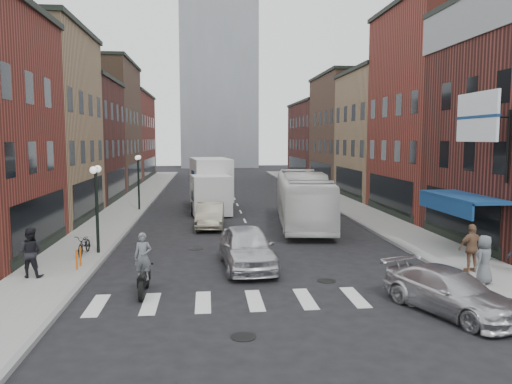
{
  "coord_description": "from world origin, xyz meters",
  "views": [
    {
      "loc": [
        -2.44,
        -18.92,
        5.34
      ],
      "look_at": [
        0.03,
        5.94,
        2.64
      ],
      "focal_mm": 35.0,
      "sensor_mm": 36.0,
      "label": 1
    }
  ],
  "objects_px": {
    "bike_rack": "(79,258)",
    "motorcycle_rider": "(143,266)",
    "ped_right_c": "(484,260)",
    "sedan_left_far": "(210,215)",
    "sedan_left_near": "(247,247)",
    "curb_car": "(450,291)",
    "transit_bus": "(303,199)",
    "parked_bicycle": "(84,245)",
    "streetlamp_far": "(138,172)",
    "streetlamp_near": "(96,192)",
    "billboard_sign": "(479,119)",
    "ped_left_solo": "(30,252)",
    "box_truck": "(211,185)",
    "ped_right_b": "(472,248)"
  },
  "relations": [
    {
      "from": "bike_rack",
      "to": "motorcycle_rider",
      "type": "relative_size",
      "value": 0.37
    },
    {
      "from": "ped_right_c",
      "to": "sedan_left_far",
      "type": "bearing_deg",
      "value": -86.32
    },
    {
      "from": "sedan_left_near",
      "to": "curb_car",
      "type": "height_order",
      "value": "sedan_left_near"
    },
    {
      "from": "transit_bus",
      "to": "ped_right_c",
      "type": "height_order",
      "value": "transit_bus"
    },
    {
      "from": "sedan_left_far",
      "to": "parked_bicycle",
      "type": "height_order",
      "value": "sedan_left_far"
    },
    {
      "from": "streetlamp_far",
      "to": "sedan_left_near",
      "type": "relative_size",
      "value": 0.81
    },
    {
      "from": "streetlamp_near",
      "to": "bike_rack",
      "type": "bearing_deg",
      "value": -94.24
    },
    {
      "from": "billboard_sign",
      "to": "streetlamp_far",
      "type": "distance_m",
      "value": 23.92
    },
    {
      "from": "streetlamp_near",
      "to": "parked_bicycle",
      "type": "height_order",
      "value": "streetlamp_near"
    },
    {
      "from": "streetlamp_far",
      "to": "motorcycle_rider",
      "type": "xyz_separation_m",
      "value": [
        2.78,
        -20.0,
        -1.9
      ]
    },
    {
      "from": "billboard_sign",
      "to": "sedan_left_far",
      "type": "height_order",
      "value": "billboard_sign"
    },
    {
      "from": "transit_bus",
      "to": "parked_bicycle",
      "type": "distance_m",
      "value": 13.67
    },
    {
      "from": "motorcycle_rider",
      "to": "ped_left_solo",
      "type": "relative_size",
      "value": 1.14
    },
    {
      "from": "sedan_left_far",
      "to": "curb_car",
      "type": "bearing_deg",
      "value": -61.86
    },
    {
      "from": "ped_left_solo",
      "to": "ped_right_c",
      "type": "distance_m",
      "value": 16.63
    },
    {
      "from": "box_truck",
      "to": "motorcycle_rider",
      "type": "distance_m",
      "value": 20.43
    },
    {
      "from": "billboard_sign",
      "to": "box_truck",
      "type": "bearing_deg",
      "value": 121.14
    },
    {
      "from": "bike_rack",
      "to": "ped_right_b",
      "type": "distance_m",
      "value": 15.57
    },
    {
      "from": "curb_car",
      "to": "ped_right_b",
      "type": "height_order",
      "value": "ped_right_b"
    },
    {
      "from": "streetlamp_far",
      "to": "curb_car",
      "type": "height_order",
      "value": "streetlamp_far"
    },
    {
      "from": "billboard_sign",
      "to": "box_truck",
      "type": "height_order",
      "value": "billboard_sign"
    },
    {
      "from": "curb_car",
      "to": "ped_right_b",
      "type": "relative_size",
      "value": 2.42
    },
    {
      "from": "transit_bus",
      "to": "sedan_left_near",
      "type": "height_order",
      "value": "transit_bus"
    },
    {
      "from": "ped_left_solo",
      "to": "billboard_sign",
      "type": "bearing_deg",
      "value": -172.38
    },
    {
      "from": "streetlamp_far",
      "to": "sedan_left_near",
      "type": "distance_m",
      "value": 18.14
    },
    {
      "from": "transit_bus",
      "to": "ped_right_c",
      "type": "bearing_deg",
      "value": -67.62
    },
    {
      "from": "curb_car",
      "to": "parked_bicycle",
      "type": "distance_m",
      "value": 15.38
    },
    {
      "from": "box_truck",
      "to": "curb_car",
      "type": "distance_m",
      "value": 24.09
    },
    {
      "from": "bike_rack",
      "to": "ped_right_c",
      "type": "distance_m",
      "value": 15.46
    },
    {
      "from": "billboard_sign",
      "to": "curb_car",
      "type": "xyz_separation_m",
      "value": [
        -3.64,
        -5.22,
        -5.47
      ]
    },
    {
      "from": "billboard_sign",
      "to": "ped_left_solo",
      "type": "bearing_deg",
      "value": -178.74
    },
    {
      "from": "sedan_left_near",
      "to": "ped_right_c",
      "type": "xyz_separation_m",
      "value": [
        8.22,
        -3.62,
        0.17
      ]
    },
    {
      "from": "streetlamp_far",
      "to": "ped_left_solo",
      "type": "relative_size",
      "value": 2.17
    },
    {
      "from": "box_truck",
      "to": "parked_bicycle",
      "type": "height_order",
      "value": "box_truck"
    },
    {
      "from": "parked_bicycle",
      "to": "ped_right_b",
      "type": "height_order",
      "value": "ped_right_b"
    },
    {
      "from": "streetlamp_near",
      "to": "billboard_sign",
      "type": "bearing_deg",
      "value": -12.35
    },
    {
      "from": "streetlamp_far",
      "to": "box_truck",
      "type": "height_order",
      "value": "streetlamp_far"
    },
    {
      "from": "curb_car",
      "to": "sedan_left_near",
      "type": "bearing_deg",
      "value": 111.95
    },
    {
      "from": "sedan_left_near",
      "to": "sedan_left_far",
      "type": "xyz_separation_m",
      "value": [
        -1.43,
        9.56,
        -0.12
      ]
    },
    {
      "from": "box_truck",
      "to": "motorcycle_rider",
      "type": "xyz_separation_m",
      "value": [
        -2.48,
        -20.27,
        -0.87
      ]
    },
    {
      "from": "parked_bicycle",
      "to": "ped_right_c",
      "type": "bearing_deg",
      "value": -19.3
    },
    {
      "from": "streetlamp_far",
      "to": "transit_bus",
      "type": "distance_m",
      "value": 12.91
    },
    {
      "from": "transit_bus",
      "to": "ped_right_b",
      "type": "distance_m",
      "value": 12.75
    },
    {
      "from": "bike_rack",
      "to": "transit_bus",
      "type": "height_order",
      "value": "transit_bus"
    },
    {
      "from": "streetlamp_near",
      "to": "sedan_left_far",
      "type": "distance_m",
      "value": 8.79
    },
    {
      "from": "ped_left_solo",
      "to": "motorcycle_rider",
      "type": "bearing_deg",
      "value": 160.86
    },
    {
      "from": "bike_rack",
      "to": "ped_right_c",
      "type": "height_order",
      "value": "ped_right_c"
    },
    {
      "from": "motorcycle_rider",
      "to": "ped_right_b",
      "type": "bearing_deg",
      "value": 9.37
    },
    {
      "from": "streetlamp_far",
      "to": "ped_left_solo",
      "type": "height_order",
      "value": "streetlamp_far"
    },
    {
      "from": "streetlamp_near",
      "to": "ped_right_c",
      "type": "relative_size",
      "value": 2.34
    }
  ]
}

